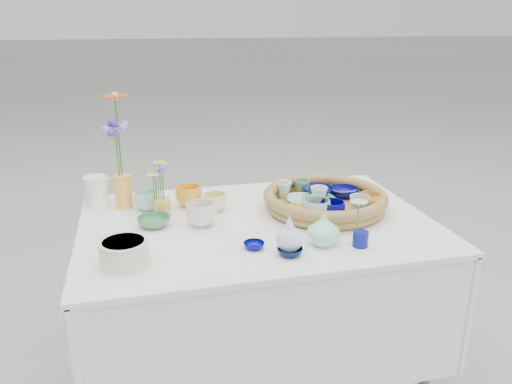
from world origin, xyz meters
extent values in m
imported|color=navy|center=(0.29, 0.15, 0.80)|extent=(0.16, 0.16, 0.04)
imported|color=#060455|center=(0.39, 0.12, 0.80)|extent=(0.15, 0.15, 0.04)
imported|color=gold|center=(0.42, -0.05, 0.82)|extent=(0.10, 0.10, 0.07)
imported|color=#44A162|center=(0.26, 0.06, 0.80)|extent=(0.13, 0.13, 0.03)
imported|color=#8BBB96|center=(0.19, -0.09, 0.82)|extent=(0.12, 0.12, 0.08)
imported|color=#A9CBC7|center=(0.20, 0.08, 0.80)|extent=(0.15, 0.15, 0.03)
imported|color=#BDF7E8|center=(0.15, 0.18, 0.81)|extent=(0.07, 0.07, 0.06)
imported|color=silver|center=(0.27, 0.09, 0.81)|extent=(0.07, 0.07, 0.06)
imported|color=#83D4F3|center=(0.40, 0.16, 0.80)|extent=(0.10, 0.10, 0.02)
imported|color=#04006B|center=(0.25, -0.10, 0.82)|extent=(0.12, 0.12, 0.07)
imported|color=#FFD35D|center=(0.16, 0.00, 0.80)|extent=(0.09, 0.09, 0.03)
imported|color=#8CD1C1|center=(0.37, -0.07, 0.82)|extent=(0.09, 0.09, 0.07)
imported|color=#54896A|center=(0.24, 0.19, 0.81)|extent=(0.09, 0.09, 0.06)
imported|color=gold|center=(-0.22, 0.21, 0.81)|extent=(0.14, 0.14, 0.08)
imported|color=#E1DF7B|center=(-0.13, 0.14, 0.80)|extent=(0.11, 0.11, 0.07)
imported|color=#3B7C4E|center=(-0.37, 0.04, 0.78)|extent=(0.13, 0.13, 0.04)
imported|color=silver|center=(-0.20, 0.01, 0.81)|extent=(0.13, 0.13, 0.09)
imported|color=#010672|center=(-0.07, -0.22, 0.78)|extent=(0.08, 0.08, 0.02)
imported|color=#A2D8C6|center=(-0.38, 0.21, 0.80)|extent=(0.12, 0.12, 0.07)
imported|color=#031133|center=(0.03, -0.29, 0.78)|extent=(0.10, 0.10, 0.03)
imported|color=#8FEBC2|center=(0.16, -0.25, 0.82)|extent=(0.13, 0.13, 0.11)
cylinder|color=navy|center=(0.27, -0.29, 0.79)|extent=(0.06, 0.06, 0.05)
cylinder|color=#F5B441|center=(-0.47, 0.26, 0.83)|extent=(0.07, 0.07, 0.13)
cylinder|color=gold|center=(-0.33, 0.13, 0.80)|extent=(0.07, 0.07, 0.06)
camera|label=1|loc=(-0.41, -1.63, 1.46)|focal=35.00mm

